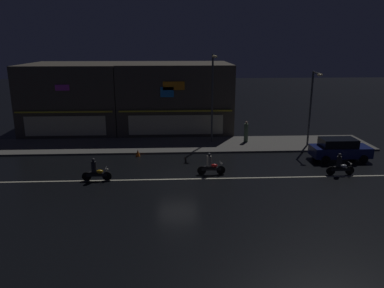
{
  "coord_description": "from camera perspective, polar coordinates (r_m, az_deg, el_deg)",
  "views": [
    {
      "loc": [
        -0.19,
        -22.78,
        8.63
      ],
      "look_at": [
        1.14,
        3.93,
        1.29
      ],
      "focal_mm": 34.83,
      "sensor_mm": 36.0,
      "label": 1
    }
  ],
  "objects": [
    {
      "name": "sidewalk_far",
      "position": [
        32.1,
        -2.41,
        -0.13
      ],
      "size": [
        33.34,
        4.92,
        0.14
      ],
      "primitive_type": "cube",
      "color": "#5B5954",
      "rests_on": "ground"
    },
    {
      "name": "ground_plane",
      "position": [
        24.36,
        -2.23,
        -5.41
      ],
      "size": [
        140.0,
        140.0,
        0.0
      ],
      "primitive_type": "plane",
      "color": "black"
    },
    {
      "name": "streetlamp_west",
      "position": [
        31.92,
        3.18,
        8.0
      ],
      "size": [
        0.44,
        1.64,
        7.55
      ],
      "color": "#47494C",
      "rests_on": "sidewalk_far"
    },
    {
      "name": "storefront_center_block",
      "position": [
        39.51,
        -17.33,
        6.9
      ],
      "size": [
        9.08,
        9.17,
        6.6
      ],
      "color": "#4C443A",
      "rests_on": "ground"
    },
    {
      "name": "motorcycle_following",
      "position": [
        24.66,
        -14.53,
        -4.09
      ],
      "size": [
        1.9,
        0.6,
        1.52
      ],
      "rotation": [
        0.0,
        0.0,
        3.06
      ],
      "color": "black",
      "rests_on": "ground"
    },
    {
      "name": "motorcycle_lead",
      "position": [
        26.78,
        21.72,
        -3.15
      ],
      "size": [
        1.9,
        0.6,
        1.52
      ],
      "rotation": [
        0.0,
        0.0,
        -0.09
      ],
      "color": "black",
      "rests_on": "ground"
    },
    {
      "name": "parked_car_near_kerb",
      "position": [
        30.12,
        21.66,
        -0.69
      ],
      "size": [
        4.3,
        1.98,
        1.67
      ],
      "color": "navy",
      "rests_on": "ground"
    },
    {
      "name": "streetlamp_mid",
      "position": [
        32.28,
        17.89,
        6.13
      ],
      "size": [
        0.44,
        1.64,
        6.22
      ],
      "color": "#47494C",
      "rests_on": "sidewalk_far"
    },
    {
      "name": "traffic_cone",
      "position": [
        29.37,
        -8.29,
        -1.35
      ],
      "size": [
        0.36,
        0.36,
        0.55
      ],
      "primitive_type": "cone",
      "color": "orange",
      "rests_on": "ground"
    },
    {
      "name": "storefront_left_block",
      "position": [
        37.95,
        -2.56,
        7.27
      ],
      "size": [
        10.81,
        8.52,
        6.63
      ],
      "color": "#4C443A",
      "rests_on": "ground"
    },
    {
      "name": "lane_divider_stripe",
      "position": [
        24.36,
        -2.23,
        -5.4
      ],
      "size": [
        31.68,
        0.16,
        0.01
      ],
      "primitive_type": "cube",
      "color": "beige",
      "rests_on": "ground"
    },
    {
      "name": "motorcycle_opposite_lane",
      "position": [
        25.01,
        2.86,
        -3.32
      ],
      "size": [
        1.9,
        0.6,
        1.52
      ],
      "rotation": [
        0.0,
        0.0,
        -0.14
      ],
      "color": "black",
      "rests_on": "ground"
    },
    {
      "name": "pedestrian_on_sidewalk",
      "position": [
        32.91,
        8.28,
        1.77
      ],
      "size": [
        0.36,
        0.36,
        1.84
      ],
      "rotation": [
        0.0,
        0.0,
        2.68
      ],
      "color": "#4C664C",
      "rests_on": "sidewalk_far"
    }
  ]
}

